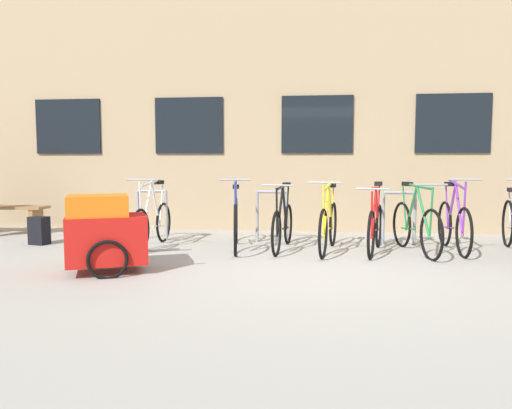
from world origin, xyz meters
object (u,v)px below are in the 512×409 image
object	(u,v)px
bicycle_purple	(454,224)
bicycle_black	(283,224)
bicycle_white	(153,222)
bike_trailer	(105,232)
bicycle_red	(375,226)
backpack	(39,231)
bicycle_yellow	(328,225)
wooden_bench	(0,213)
bicycle_blue	(236,222)
bicycle_green	(415,226)

from	to	relation	value
bicycle_purple	bicycle_black	size ratio (longest dim) A/B	1.01
bicycle_white	bike_trailer	distance (m)	1.78
bicycle_white	bicycle_red	distance (m)	3.34
bicycle_black	backpack	distance (m)	3.84
bicycle_red	bicycle_yellow	size ratio (longest dim) A/B	0.93
bicycle_purple	bicycle_yellow	bearing A→B (deg)	-173.32
bicycle_purple	wooden_bench	xyz separation A→B (m)	(-7.72, 0.93, -0.02)
bicycle_black	backpack	world-z (taller)	bicycle_black
bicycle_black	bicycle_blue	world-z (taller)	bicycle_blue
bicycle_white	bike_trailer	xyz separation A→B (m)	(0.01, -1.78, 0.10)
bicycle_blue	bike_trailer	distance (m)	2.18
bicycle_purple	bicycle_white	bearing A→B (deg)	-178.38
bicycle_purple	bicycle_green	size ratio (longest dim) A/B	0.96
bicycle_white	bicycle_red	xyz separation A→B (m)	(3.34, -0.10, -0.00)
bicycle_green	bicycle_black	bearing A→B (deg)	177.70
bike_trailer	backpack	xyz separation A→B (m)	(-1.85, 1.75, -0.26)
bicycle_purple	bicycle_yellow	world-z (taller)	bicycle_purple
bicycle_yellow	bicycle_black	distance (m)	0.68
wooden_bench	bicycle_yellow	bearing A→B (deg)	-10.93
bike_trailer	bicycle_purple	bearing A→B (deg)	23.05
bicycle_white	bike_trailer	size ratio (longest dim) A/B	1.14
bicycle_red	bicycle_green	xyz separation A→B (m)	(0.57, 0.03, 0.01)
bicycle_purple	wooden_bench	distance (m)	7.78
bicycle_green	backpack	size ratio (longest dim) A/B	3.98
bicycle_green	bike_trailer	xyz separation A→B (m)	(-3.90, -1.71, 0.09)
bicycle_white	backpack	xyz separation A→B (m)	(-1.84, -0.03, -0.15)
bicycle_black	bicycle_yellow	bearing A→B (deg)	-7.86
bicycle_purple	bike_trailer	size ratio (longest dim) A/B	1.16
bike_trailer	bicycle_green	bearing A→B (deg)	23.69
bicycle_blue	bike_trailer	world-z (taller)	bicycle_blue
bicycle_blue	bicycle_green	bearing A→B (deg)	-1.20
bicycle_black	bicycle_blue	distance (m)	0.71
bicycle_purple	bicycle_red	world-z (taller)	bicycle_purple
bicycle_purple	bike_trailer	bearing A→B (deg)	-156.95
bicycle_red	bicycle_blue	bearing A→B (deg)	177.63
bicycle_blue	backpack	distance (m)	3.14
bicycle_white	bicycle_yellow	size ratio (longest dim) A/B	0.95
bicycle_purple	backpack	distance (m)	6.34
bike_trailer	backpack	bearing A→B (deg)	136.65
bicycle_black	backpack	size ratio (longest dim) A/B	3.81
bicycle_red	wooden_bench	size ratio (longest dim) A/B	0.93
bicycle_black	wooden_bench	size ratio (longest dim) A/B	0.96
bicycle_red	bicycle_yellow	bearing A→B (deg)	178.82
bicycle_red	bike_trailer	bearing A→B (deg)	-153.22
bicycle_yellow	bicycle_black	size ratio (longest dim) A/B	1.05
bicycle_black	backpack	bearing A→B (deg)	-179.45
bicycle_red	bicycle_yellow	world-z (taller)	bicycle_yellow
bicycle_red	bicycle_black	bearing A→B (deg)	175.46
bicycle_yellow	wooden_bench	size ratio (longest dim) A/B	1.00
bicycle_purple	bicycle_red	size ratio (longest dim) A/B	1.04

